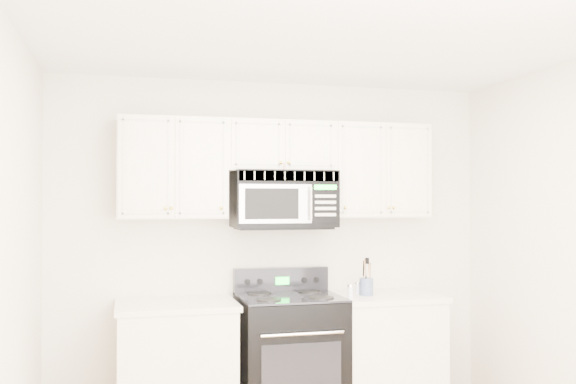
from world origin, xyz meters
name	(u,v)px	position (x,y,z in m)	size (l,w,h in m)	color
room	(348,266)	(0.00, 0.00, 1.30)	(3.51, 3.51, 2.61)	olive
base_cabinet_left	(176,371)	(-0.80, 1.44, 0.43)	(0.86, 0.65, 0.92)	white
base_cabinet_right	(382,357)	(0.80, 1.44, 0.43)	(0.86, 0.65, 0.92)	white
range	(290,356)	(0.05, 1.43, 0.48)	(0.76, 0.69, 1.12)	black
upper_cabinets	(279,165)	(0.00, 1.58, 1.93)	(2.44, 0.37, 0.75)	white
microwave	(284,199)	(0.03, 1.55, 1.67)	(0.79, 0.44, 0.43)	black
utensil_crock	(366,286)	(0.66, 1.41, 1.00)	(0.11, 0.11, 0.29)	slate
shaker_salt	(350,291)	(0.48, 1.28, 0.97)	(0.04, 0.04, 0.11)	silver
shaker_pepper	(358,288)	(0.61, 1.46, 0.97)	(0.04, 0.04, 0.10)	silver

